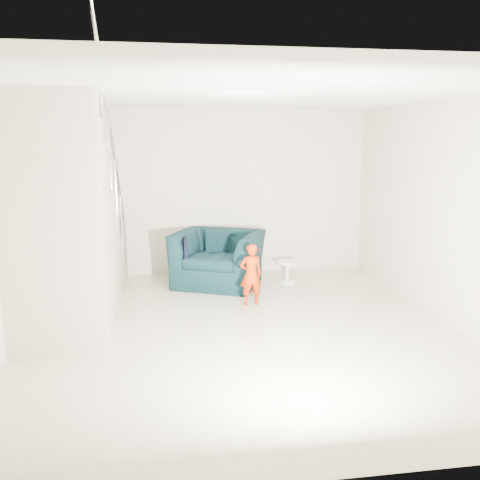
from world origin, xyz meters
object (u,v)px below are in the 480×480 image
side_table (287,268)px  staircase (70,247)px  toddler (251,274)px  armchair (218,258)px

side_table → staircase: staircase is taller
toddler → side_table: 1.25m
toddler → armchair: bearing=-77.8°
armchair → side_table: 1.09m
armchair → side_table: (1.08, -0.08, -0.18)m
armchair → toddler: (0.33, -1.06, 0.01)m
armchair → staircase: size_ratio=0.35×
armchair → side_table: bearing=19.9°
toddler → staircase: staircase is taller
toddler → side_table: bearing=-132.4°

